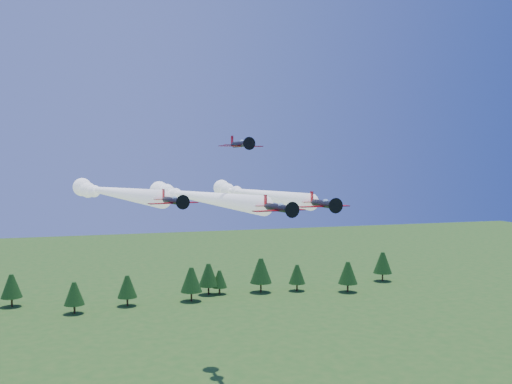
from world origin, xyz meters
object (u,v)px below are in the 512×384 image
object	(u,v)px
plane_lead	(193,196)
plane_left	(108,192)
plane_right	(250,193)
plane_slot	(240,144)

from	to	relation	value
plane_lead	plane_left	xyz separation A→B (m)	(-13.15, 9.56, 0.46)
plane_left	plane_right	size ratio (longest dim) A/B	0.90
plane_right	plane_slot	bearing A→B (deg)	-112.09
plane_lead	plane_slot	xyz separation A→B (m)	(4.69, -12.51, 8.18)
plane_left	plane_slot	size ratio (longest dim) A/B	7.19
plane_right	plane_slot	world-z (taller)	plane_slot
plane_lead	plane_slot	distance (m)	15.66
plane_left	plane_right	xyz separation A→B (m)	(27.04, 3.02, -0.86)
plane_left	plane_right	world-z (taller)	plane_left
plane_lead	plane_right	size ratio (longest dim) A/B	0.92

